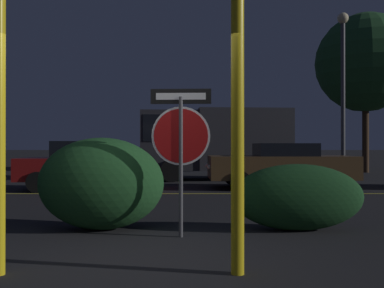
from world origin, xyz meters
name	(u,v)px	position (x,y,z in m)	size (l,w,h in m)	color
ground_plane	(125,262)	(0.00, 0.00, 0.00)	(260.00, 260.00, 0.00)	black
road_center_stripe	(163,194)	(0.00, 6.98, 0.00)	(41.76, 0.12, 0.01)	gold
stop_sign	(180,134)	(0.60, 1.34, 1.50)	(0.89, 0.06, 2.17)	#4C4C51
yellow_pole_right	(236,127)	(1.24, -0.47, 1.53)	(0.14, 0.14, 3.06)	yellow
hedge_bush_2	(100,184)	(-0.69, 1.89, 0.73)	(2.00, 1.18, 1.47)	#1E4C23
hedge_bush_3	(296,197)	(2.43, 1.82, 0.53)	(2.08, 0.79, 1.05)	#19421E
passing_car_2	(83,166)	(-2.53, 8.11, 0.73)	(3.97, 2.00, 1.47)	maroon
passing_car_3	(280,165)	(3.57, 8.56, 0.73)	(4.64, 2.04, 1.41)	brown
delivery_truck	(209,139)	(1.50, 12.00, 1.59)	(5.93, 2.75, 2.77)	#2D2D33
street_lamp	(342,75)	(6.51, 11.31, 4.03)	(0.42, 0.42, 6.41)	#4C4C51
tree_0	(364,63)	(9.47, 16.49, 5.50)	(4.92, 4.92, 7.97)	#422D1E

